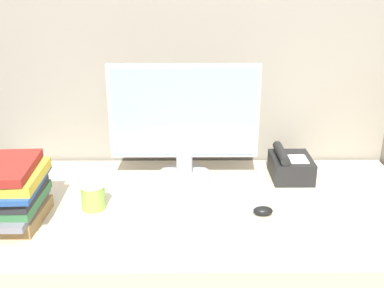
{
  "coord_description": "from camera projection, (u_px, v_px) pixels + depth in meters",
  "views": [
    {
      "loc": [
        -0.04,
        -1.03,
        1.52
      ],
      "look_at": [
        -0.03,
        0.44,
        0.96
      ],
      "focal_mm": 42.0,
      "sensor_mm": 36.0,
      "label": 1
    }
  ],
  "objects": [
    {
      "name": "cubicle_panel_rear",
      "position": [
        198.0,
        164.0,
        2.03
      ],
      "size": [
        2.0,
        0.04,
        1.42
      ],
      "color": "gray",
      "rests_on": "ground_plane"
    },
    {
      "name": "monitor",
      "position": [
        184.0,
        124.0,
        1.74
      ],
      "size": [
        0.58,
        0.21,
        0.46
      ],
      "color": "#B7B7BC",
      "rests_on": "desk"
    },
    {
      "name": "keyboard",
      "position": [
        182.0,
        210.0,
        1.54
      ],
      "size": [
        0.39,
        0.15,
        0.02
      ],
      "color": "silver",
      "rests_on": "desk"
    },
    {
      "name": "mouse",
      "position": [
        263.0,
        211.0,
        1.53
      ],
      "size": [
        0.07,
        0.04,
        0.03
      ],
      "color": "black",
      "rests_on": "desk"
    },
    {
      "name": "coffee_cup",
      "position": [
        93.0,
        196.0,
        1.56
      ],
      "size": [
        0.09,
        0.09,
        0.09
      ],
      "color": "#8CB247",
      "rests_on": "desk"
    },
    {
      "name": "book_stack",
      "position": [
        8.0,
        193.0,
        1.46
      ],
      "size": [
        0.24,
        0.3,
        0.21
      ],
      "color": "olive",
      "rests_on": "desk"
    },
    {
      "name": "desk_telephone",
      "position": [
        290.0,
        166.0,
        1.8
      ],
      "size": [
        0.16,
        0.19,
        0.12
      ],
      "color": "black",
      "rests_on": "desk"
    }
  ]
}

